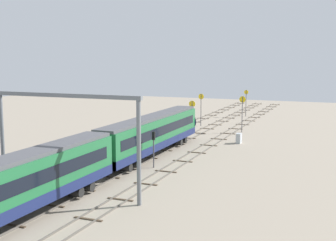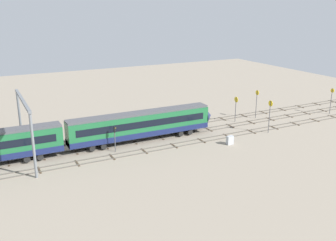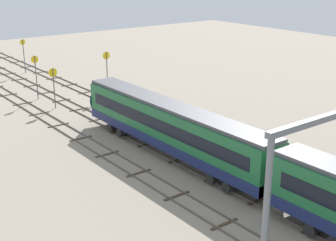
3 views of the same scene
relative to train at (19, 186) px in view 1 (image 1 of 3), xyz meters
name	(u,v)px [view 1 (image 1 of 3)]	position (x,y,z in m)	size (l,w,h in m)	color
ground_plane	(156,154)	(25.37, 0.00, -2.66)	(150.36, 150.36, 0.00)	gray
track_near_foreground	(190,156)	(25.37, -4.47, -2.59)	(134.36, 2.40, 0.16)	#59544C
track_with_train	(156,154)	(25.37, 0.00, -2.59)	(134.36, 2.40, 0.16)	#59544C
track_middle	(124,151)	(25.37, 4.47, -2.59)	(134.36, 2.40, 0.16)	#59544C
train	(19,186)	(0.00, 0.00, 0.00)	(75.20, 3.24, 4.80)	#1E6638
overhead_gantry	(65,123)	(6.61, 0.36, 3.81)	(0.40, 14.48, 9.01)	slate
speed_sign_near_foreground	(192,110)	(44.63, 1.89, 0.65)	(0.14, 1.07, 4.89)	#4C4C51
speed_sign_mid_trackside	(242,109)	(45.81, -6.16, 1.16)	(0.14, 1.02, 5.80)	#4C4C51
speed_sign_far_trackside	(201,105)	(49.69, 1.98, 1.00)	(0.14, 0.95, 5.64)	#4C4C51
speed_sign_distant_end	(246,100)	(65.34, -2.51, 0.74)	(0.14, 0.87, 5.33)	#4C4C51
signal_light_trackside_approach	(154,144)	(18.82, -2.53, -0.01)	(0.31, 0.32, 4.00)	#4C4C51
relay_cabinet	(239,138)	(36.29, -7.91, -1.96)	(1.09, 0.64, 1.40)	#B2B7BC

